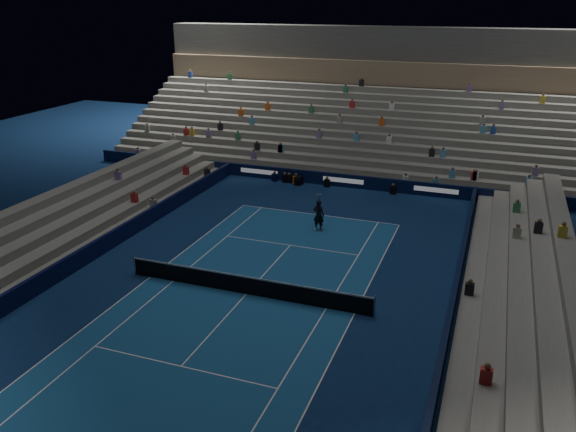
{
  "coord_description": "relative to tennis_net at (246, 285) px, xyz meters",
  "views": [
    {
      "loc": [
        10.67,
        -23.25,
        13.76
      ],
      "look_at": [
        0.0,
        6.0,
        2.0
      ],
      "focal_mm": 36.29,
      "sensor_mm": 36.0,
      "label": 1
    }
  ],
  "objects": [
    {
      "name": "court_surface",
      "position": [
        0.0,
        0.0,
        -0.5
      ],
      "size": [
        10.97,
        23.77,
        0.01
      ],
      "primitive_type": "cube",
      "color": "navy",
      "rests_on": "ground"
    },
    {
      "name": "tennis_net",
      "position": [
        0.0,
        0.0,
        0.0
      ],
      "size": [
        12.9,
        0.1,
        1.1
      ],
      "color": "#B2B2B7",
      "rests_on": "ground"
    },
    {
      "name": "grandstand_west",
      "position": [
        -13.17,
        0.0,
        0.41
      ],
      "size": [
        5.0,
        37.0,
        2.5
      ],
      "color": "slate",
      "rests_on": "ground"
    },
    {
      "name": "tennis_player",
      "position": [
        0.84,
        9.29,
        0.49
      ],
      "size": [
        0.77,
        0.55,
        1.99
      ],
      "primitive_type": "imported",
      "rotation": [
        0.0,
        0.0,
        3.03
      ],
      "color": "black",
      "rests_on": "ground"
    },
    {
      "name": "broadcast_camera",
      "position": [
        -3.4,
        17.75,
        -0.17
      ],
      "size": [
        0.62,
        1.01,
        0.65
      ],
      "color": "black",
      "rests_on": "ground"
    },
    {
      "name": "grandstand_east",
      "position": [
        13.17,
        0.0,
        0.41
      ],
      "size": [
        5.0,
        37.0,
        2.5
      ],
      "color": "slate",
      "rests_on": "ground"
    },
    {
      "name": "sponsor_barrier_far",
      "position": [
        0.0,
        18.5,
        -0.0
      ],
      "size": [
        44.0,
        0.25,
        1.0
      ],
      "primitive_type": "cube",
      "color": "black",
      "rests_on": "ground"
    },
    {
      "name": "sponsor_barrier_west",
      "position": [
        -9.7,
        0.0,
        -0.0
      ],
      "size": [
        0.25,
        37.0,
        1.0
      ],
      "primitive_type": "cube",
      "color": "black",
      "rests_on": "ground"
    },
    {
      "name": "sponsor_barrier_east",
      "position": [
        9.7,
        0.0,
        -0.0
      ],
      "size": [
        0.25,
        37.0,
        1.0
      ],
      "primitive_type": "cube",
      "color": "black",
      "rests_on": "ground"
    },
    {
      "name": "ground",
      "position": [
        0.0,
        0.0,
        -0.5
      ],
      "size": [
        90.0,
        90.0,
        0.0
      ],
      "primitive_type": "plane",
      "color": "#0C2149",
      "rests_on": "ground"
    },
    {
      "name": "grandstand_main",
      "position": [
        0.0,
        27.9,
        2.87
      ],
      "size": [
        44.0,
        15.2,
        11.2
      ],
      "color": "slate",
      "rests_on": "ground"
    }
  ]
}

